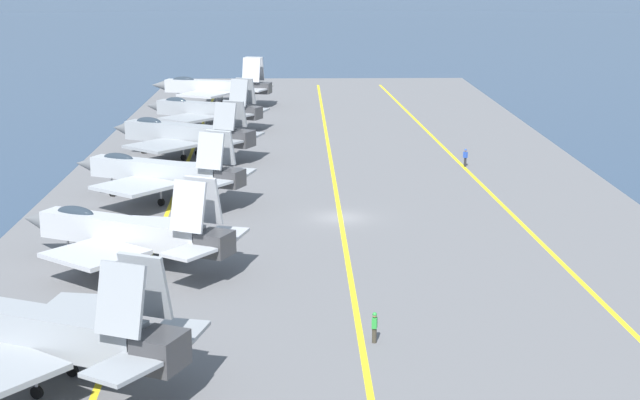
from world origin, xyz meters
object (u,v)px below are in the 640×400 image
at_px(parked_jet_seventh, 213,87).
at_px(crew_blue_vest, 465,157).
at_px(parked_jet_second, 36,330).
at_px(parked_jet_fifth, 182,134).
at_px(parked_jet_third, 126,232).
at_px(parked_jet_fourth, 160,171).
at_px(crew_green_vest, 374,326).
at_px(parked_jet_sixth, 204,110).

xyz_separation_m(parked_jet_seventh, crew_blue_vest, (-41.68, -27.74, -1.64)).
bearing_deg(parked_jet_second, parked_jet_fifth, -0.58).
bearing_deg(parked_jet_second, parked_jet_third, -3.49).
bearing_deg(parked_jet_fourth, crew_green_vest, -153.77).
relative_size(parked_jet_third, parked_jet_fourth, 1.00).
bearing_deg(parked_jet_fourth, parked_jet_seventh, 0.20).
distance_m(parked_jet_sixth, parked_jet_seventh, 18.71).
bearing_deg(crew_green_vest, parked_jet_second, 106.50).
xyz_separation_m(parked_jet_second, parked_jet_seventh, (91.10, -0.66, -0.11)).
distance_m(parked_jet_second, parked_jet_third, 18.09).
bearing_deg(parked_jet_seventh, parked_jet_second, 179.59).
height_order(parked_jet_third, parked_jet_fourth, parked_jet_third).
relative_size(parked_jet_fourth, parked_jet_fifth, 0.97).
xyz_separation_m(parked_jet_second, parked_jet_fifth, (54.70, -0.55, -0.30)).
height_order(parked_jet_sixth, crew_green_vest, parked_jet_sixth).
relative_size(parked_jet_second, parked_jet_sixth, 1.04).
height_order(parked_jet_second, parked_jet_fourth, parked_jet_second).
bearing_deg(crew_blue_vest, crew_green_vest, 164.68).
bearing_deg(parked_jet_sixth, parked_jet_third, 179.97).
relative_size(parked_jet_second, parked_jet_fifth, 0.98).
bearing_deg(crew_blue_vest, parked_jet_fifth, 79.25).
xyz_separation_m(parked_jet_fourth, crew_green_vest, (-31.08, -15.31, -1.64)).
distance_m(crew_blue_vest, crew_green_vest, 46.28).
height_order(parked_jet_fourth, parked_jet_fifth, parked_jet_fourth).
distance_m(parked_jet_second, parked_jet_sixth, 72.42).
xyz_separation_m(crew_blue_vest, crew_green_vest, (-44.63, 12.23, -0.05)).
height_order(parked_jet_fifth, crew_green_vest, parked_jet_fifth).
bearing_deg(parked_jet_fourth, parked_jet_sixth, -0.44).
bearing_deg(parked_jet_seventh, crew_green_vest, -169.81).
bearing_deg(parked_jet_fourth, parked_jet_fifth, 0.90).
distance_m(parked_jet_fifth, crew_green_vest, 52.32).
relative_size(parked_jet_third, parked_jet_seventh, 0.93).
distance_m(parked_jet_seventh, crew_blue_vest, 50.10).
distance_m(parked_jet_fourth, parked_jet_fifth, 18.84).
height_order(parked_jet_fourth, crew_blue_vest, parked_jet_fourth).
bearing_deg(parked_jet_fifth, crew_green_vest, -162.63).
distance_m(parked_jet_second, parked_jet_fourth, 35.88).
relative_size(parked_jet_second, crew_blue_vest, 9.03).
xyz_separation_m(parked_jet_second, parked_jet_sixth, (72.41, -1.13, -0.48)).
bearing_deg(crew_green_vest, crew_blue_vest, -15.32).
bearing_deg(crew_green_vest, parked_jet_third, 48.63).
xyz_separation_m(parked_jet_fifth, parked_jet_seventh, (36.40, -0.10, 0.19)).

